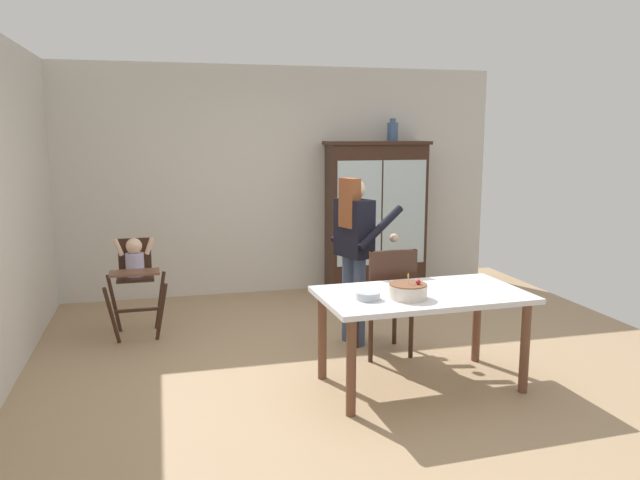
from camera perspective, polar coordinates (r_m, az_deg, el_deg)
The scene contains 10 objects.
ground_plane at distance 5.33m, azimuth 2.23°, elevation -11.37°, with size 6.24×6.24×0.00m, color tan.
wall_back at distance 7.55m, azimuth -3.47°, elevation 5.45°, with size 5.32×0.06×2.70m, color beige.
china_cabinet at distance 7.63m, azimuth 5.14°, elevation 2.21°, with size 1.24×0.48×1.82m.
ceramic_vase at distance 7.64m, azimuth 6.69°, elevation 9.90°, with size 0.13×0.13×0.27m.
high_chair_with_toddler at distance 6.13m, azimuth -16.61°, elevation -2.57°, with size 0.58×0.69×0.95m.
adult_person at distance 5.62m, azimuth 3.21°, elevation -0.00°, with size 0.62×0.61×1.53m.
dining_table at distance 4.79m, azimuth 9.33°, elevation -5.86°, with size 1.58×0.92×0.74m.
birthday_cake at distance 4.56m, azimuth 8.08°, elevation -4.65°, with size 0.28×0.28×0.19m.
serving_bowl at distance 4.51m, azimuth 4.43°, elevation -5.12°, with size 0.18×0.18×0.06m, color #B2BCC6.
dining_chair_far_side at distance 5.38m, azimuth 6.27°, elevation -5.00°, with size 0.45×0.45×0.96m.
Camera 1 is at (-1.44, -4.75, 1.93)m, focal length 34.86 mm.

